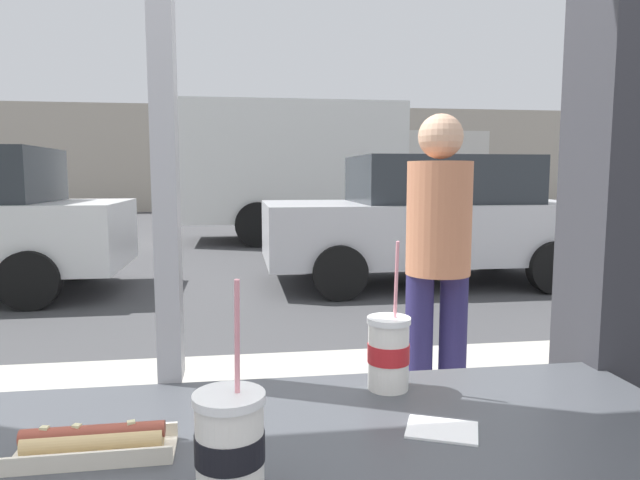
# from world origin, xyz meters

# --- Properties ---
(ground_plane) EXTENTS (60.00, 60.00, 0.00)m
(ground_plane) POSITION_xyz_m (0.00, 8.00, 0.00)
(ground_plane) COLOR #424244
(sidewalk_strip) EXTENTS (16.00, 2.80, 0.10)m
(sidewalk_strip) POSITION_xyz_m (0.00, 1.60, 0.05)
(sidewalk_strip) COLOR #B2ADA3
(sidewalk_strip) RESTS_ON ground
(window_wall) EXTENTS (2.69, 0.20, 2.90)m
(window_wall) POSITION_xyz_m (0.00, 0.08, 1.79)
(window_wall) COLOR #2D2D33
(window_wall) RESTS_ON ground
(building_facade_far) EXTENTS (28.00, 1.20, 4.15)m
(building_facade_far) POSITION_xyz_m (0.00, 22.26, 2.08)
(building_facade_far) COLOR #A89E8E
(building_facade_far) RESTS_ON ground
(soda_cup_left) EXTENTS (0.10, 0.10, 0.31)m
(soda_cup_left) POSITION_xyz_m (0.13, -0.42, 1.08)
(soda_cup_left) COLOR white
(soda_cup_left) RESTS_ON window_counter
(soda_cup_right) EXTENTS (0.09, 0.09, 0.31)m
(soda_cup_right) POSITION_xyz_m (0.45, -0.06, 1.08)
(soda_cup_right) COLOR silver
(soda_cup_right) RESTS_ON window_counter
(hotdog_tray_far) EXTENTS (0.25, 0.09, 0.05)m
(hotdog_tray_far) POSITION_xyz_m (-0.08, -0.26, 1.02)
(hotdog_tray_far) COLOR beige
(hotdog_tray_far) RESTS_ON window_counter
(napkin_wrapper) EXTENTS (0.15, 0.13, 0.00)m
(napkin_wrapper) POSITION_xyz_m (0.49, -0.26, 1.00)
(napkin_wrapper) COLOR white
(napkin_wrapper) RESTS_ON window_counter
(parked_car_silver) EXTENTS (4.25, 2.02, 1.68)m
(parked_car_silver) POSITION_xyz_m (2.67, 6.09, 0.86)
(parked_car_silver) COLOR #BCBCC1
(parked_car_silver) RESTS_ON ground
(box_truck) EXTENTS (6.38, 2.44, 2.93)m
(box_truck) POSITION_xyz_m (2.06, 11.28, 1.60)
(box_truck) COLOR silver
(box_truck) RESTS_ON ground
(pedestrian) EXTENTS (0.32, 0.32, 1.63)m
(pedestrian) POSITION_xyz_m (1.13, 1.53, 1.04)
(pedestrian) COLOR #24204D
(pedestrian) RESTS_ON sidewalk_strip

